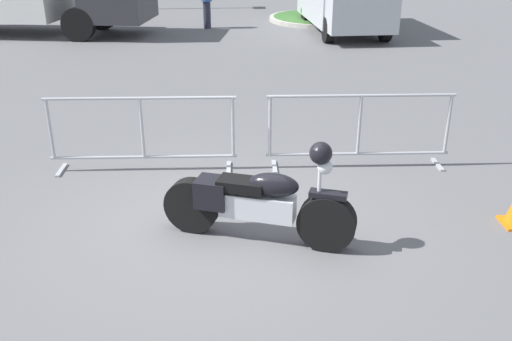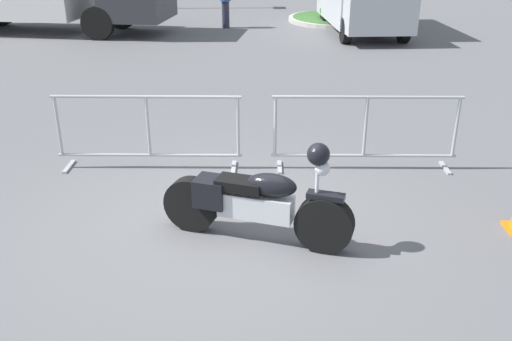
{
  "view_description": "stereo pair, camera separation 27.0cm",
  "coord_description": "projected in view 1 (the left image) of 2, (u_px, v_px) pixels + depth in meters",
  "views": [
    {
      "loc": [
        0.2,
        -5.82,
        3.23
      ],
      "look_at": [
        0.44,
        0.04,
        0.65
      ],
      "focal_mm": 40.0,
      "sensor_mm": 36.0,
      "label": 1
    },
    {
      "loc": [
        0.47,
        -5.83,
        3.23
      ],
      "look_at": [
        0.44,
        0.04,
        0.65
      ],
      "focal_mm": 40.0,
      "sensor_mm": 36.0,
      "label": 2
    }
  ],
  "objects": [
    {
      "name": "crowd_barrier_far",
      "position": [
        359.0,
        130.0,
        7.93
      ],
      "size": [
        2.59,
        0.46,
        1.07
      ],
      "rotation": [
        0.0,
        0.0,
        -0.01
      ],
      "color": "#9EA0A5",
      "rests_on": "ground"
    },
    {
      "name": "planter_island",
      "position": [
        325.0,
        11.0,
        19.86
      ],
      "size": [
        3.66,
        3.66,
        1.11
      ],
      "color": "#ADA89E",
      "rests_on": "ground"
    },
    {
      "name": "ground_plane",
      "position": [
        218.0,
        224.0,
        6.62
      ],
      "size": [
        120.0,
        120.0,
        0.0
      ],
      "primitive_type": "plane",
      "color": "#5B5B5E"
    },
    {
      "name": "crowd_barrier_near",
      "position": [
        142.0,
        133.0,
        7.82
      ],
      "size": [
        2.59,
        0.46,
        1.07
      ],
      "rotation": [
        0.0,
        0.0,
        -0.01
      ],
      "color": "#9EA0A5",
      "rests_on": "ground"
    },
    {
      "name": "motorcycle",
      "position": [
        257.0,
        202.0,
        6.12
      ],
      "size": [
        2.09,
        0.81,
        1.21
      ],
      "rotation": [
        0.0,
        0.0,
        -0.31
      ],
      "color": "black",
      "rests_on": "ground"
    }
  ]
}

